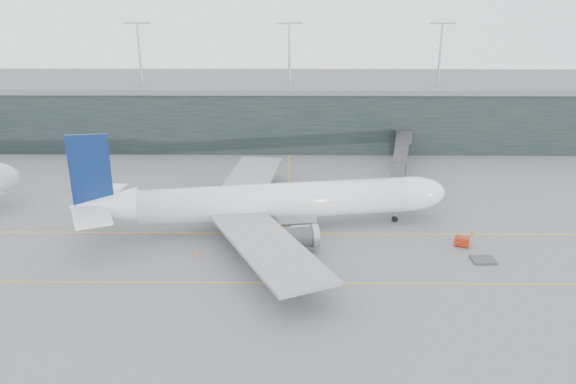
{
  "coord_description": "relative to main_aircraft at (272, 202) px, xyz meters",
  "views": [
    {
      "loc": [
        6.0,
        -85.62,
        36.64
      ],
      "look_at": [
        5.17,
        -4.0,
        6.99
      ],
      "focal_mm": 35.0,
      "sensor_mm": 36.0,
      "label": 1
    }
  ],
  "objects": [
    {
      "name": "taxiline_lead_main",
      "position": [
        2.42,
        22.44,
        -4.7
      ],
      "size": [
        0.25,
        60.0,
        0.02
      ],
      "primitive_type": "cube",
      "color": "gold",
      "rests_on": "ground"
    },
    {
      "name": "cone_tail",
      "position": [
        -10.68,
        -9.49,
        -4.32
      ],
      "size": [
        0.49,
        0.49,
        0.78
      ],
      "primitive_type": "cone",
      "color": "orange",
      "rests_on": "ground"
    },
    {
      "name": "gse_cart",
      "position": [
        28.91,
        -5.97,
        -3.9
      ],
      "size": [
        2.49,
        2.06,
        1.45
      ],
      "rotation": [
        0.0,
        0.0,
        -0.39
      ],
      "color": "#A1230B",
      "rests_on": "ground"
    },
    {
      "name": "cone_wing_port",
      "position": [
        4.66,
        14.31,
        -4.37
      ],
      "size": [
        0.42,
        0.42,
        0.67
      ],
      "primitive_type": "cone",
      "color": "orange",
      "rests_on": "ground"
    },
    {
      "name": "taxiline_b",
      "position": [
        -2.58,
        -17.56,
        -4.7
      ],
      "size": [
        160.0,
        0.25,
        0.02
      ],
      "primitive_type": "cube",
      "color": "gold",
      "rests_on": "ground"
    },
    {
      "name": "uld_a",
      "position": [
        -8.41,
        11.75,
        -3.8
      ],
      "size": [
        2.33,
        2.13,
        1.73
      ],
      "rotation": [
        0.0,
        0.0,
        0.39
      ],
      "color": "#3B3C41",
      "rests_on": "ground"
    },
    {
      "name": "taxiline_a",
      "position": [
        -2.58,
        -1.56,
        -4.7
      ],
      "size": [
        160.0,
        0.25,
        0.02
      ],
      "primitive_type": "cube",
      "color": "gold",
      "rests_on": "ground"
    },
    {
      "name": "jet_bridge",
      "position": [
        23.59,
        25.49,
        -0.01
      ],
      "size": [
        11.83,
        43.56,
        6.27
      ],
      "rotation": [
        0.0,
        0.0,
        -0.22
      ],
      "color": "#2F2E34",
      "rests_on": "ground"
    },
    {
      "name": "cone_wing_stbd",
      "position": [
        7.69,
        -17.69,
        -4.35
      ],
      "size": [
        0.45,
        0.45,
        0.71
      ],
      "primitive_type": "cone",
      "color": "orange",
      "rests_on": "ground"
    },
    {
      "name": "cone_nose",
      "position": [
        31.69,
        -2.13,
        -4.38
      ],
      "size": [
        0.42,
        0.42,
        0.67
      ],
      "primitive_type": "cone",
      "color": "#D0530B",
      "rests_on": "ground"
    },
    {
      "name": "baggage_dolly",
      "position": [
        30.6,
        -10.96,
        -4.51
      ],
      "size": [
        3.31,
        2.68,
        0.33
      ],
      "primitive_type": "cube",
      "rotation": [
        0.0,
        0.0,
        0.02
      ],
      "color": "#38393E",
      "rests_on": "ground"
    },
    {
      "name": "ground",
      "position": [
        -2.58,
        2.44,
        -4.71
      ],
      "size": [
        320.0,
        320.0,
        0.0
      ],
      "primitive_type": "plane",
      "color": "slate",
      "rests_on": "ground"
    },
    {
      "name": "uld_c",
      "position": [
        -1.62,
        12.39,
        -3.74
      ],
      "size": [
        2.25,
        1.91,
        1.85
      ],
      "rotation": [
        0.0,
        0.0,
        -0.15
      ],
      "color": "#3B3C41",
      "rests_on": "ground"
    },
    {
      "name": "terminal",
      "position": [
        -2.59,
        60.44,
        2.91
      ],
      "size": [
        240.0,
        36.0,
        29.0
      ],
      "color": "black",
      "rests_on": "ground"
    },
    {
      "name": "main_aircraft",
      "position": [
        0.0,
        0.0,
        0.0
      ],
      "size": [
        59.76,
        55.57,
        16.78
      ],
      "rotation": [
        0.0,
        0.0,
        0.16
      ],
      "color": "white",
      "rests_on": "ground"
    },
    {
      "name": "uld_b",
      "position": [
        -4.66,
        13.67,
        -3.74
      ],
      "size": [
        2.45,
        2.21,
        1.84
      ],
      "rotation": [
        0.0,
        0.0,
        0.35
      ],
      "color": "#3B3C41",
      "rests_on": "ground"
    }
  ]
}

